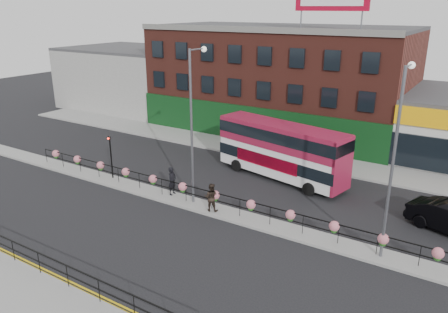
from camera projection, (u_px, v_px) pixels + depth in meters
The scene contains 16 objects.
ground at pixel (199, 207), 27.70m from camera, with size 120.00×120.00×0.00m, color black.
south_pavement at pixel (32, 311), 18.07m from camera, with size 60.00×4.00×0.15m, color gray.
north_pavement at pixel (280, 154), 37.28m from camera, with size 60.00×4.00×0.15m, color gray.
median at pixel (199, 206), 27.68m from camera, with size 60.00×1.60×0.15m, color gray.
yellow_line_inner at pixel (76, 285), 19.94m from camera, with size 60.00×0.10×0.01m, color gold.
yellow_line_outer at pixel (73, 287), 19.79m from camera, with size 60.00×0.10×0.01m, color gold.
brick_building at pixel (280, 79), 44.02m from camera, with size 25.00×12.21×10.30m.
warehouse_west at pixel (133, 77), 54.73m from camera, with size 15.50×12.00×7.30m.
median_railing at pixel (199, 192), 27.36m from camera, with size 30.04×0.56×1.23m.
south_railing at pixel (38, 258), 20.31m from camera, with size 20.04×0.05×1.12m.
double_decker_bus at pixel (282, 146), 31.46m from camera, with size 10.45×4.48×4.11m.
pedestrian_a at pixel (172, 181), 28.90m from camera, with size 0.49×0.72×1.91m, color black.
pedestrian_b at pixel (211, 197), 26.56m from camera, with size 1.03×0.91×1.78m, color black.
lamp_column_west at pixel (194, 114), 26.41m from camera, with size 0.35×1.69×9.64m.
lamp_column_east at pixel (396, 148), 20.32m from camera, with size 0.34×1.67×9.50m.
traffic_light_median at pixel (110, 148), 31.24m from camera, with size 0.15×0.28×3.65m.
Camera 1 is at (14.74, -20.45, 12.04)m, focal length 35.00 mm.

